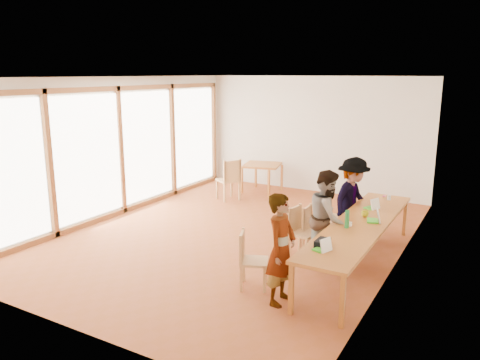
% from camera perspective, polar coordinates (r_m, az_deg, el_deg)
% --- Properties ---
extents(ground, '(8.00, 8.00, 0.00)m').
position_cam_1_polar(ground, '(9.19, -0.36, -6.61)').
color(ground, '#9B4A25').
rests_on(ground, ground).
extents(wall_back, '(6.00, 0.10, 3.00)m').
position_cam_1_polar(wall_back, '(12.38, 8.98, 5.48)').
color(wall_back, beige).
rests_on(wall_back, ground).
extents(wall_front, '(6.00, 0.10, 3.00)m').
position_cam_1_polar(wall_front, '(5.79, -20.67, -3.70)').
color(wall_front, beige).
rests_on(wall_front, ground).
extents(wall_right, '(0.10, 8.00, 3.00)m').
position_cam_1_polar(wall_right, '(7.77, 19.14, 0.53)').
color(wall_right, beige).
rests_on(wall_right, ground).
extents(window_wall, '(0.10, 8.00, 3.00)m').
position_cam_1_polar(window_wall, '(10.58, -14.42, 3.97)').
color(window_wall, white).
rests_on(window_wall, ground).
extents(ceiling, '(6.00, 8.00, 0.04)m').
position_cam_1_polar(ceiling, '(8.66, -0.39, 12.58)').
color(ceiling, white).
rests_on(ceiling, wall_back).
extents(communal_table, '(0.80, 4.00, 0.75)m').
position_cam_1_polar(communal_table, '(7.70, 14.48, -5.42)').
color(communal_table, '#B06927').
rests_on(communal_table, ground).
extents(side_table, '(0.90, 0.90, 0.75)m').
position_cam_1_polar(side_table, '(12.23, 2.72, 1.59)').
color(side_table, '#B06927').
rests_on(side_table, ground).
extents(chair_near, '(0.51, 0.51, 0.45)m').
position_cam_1_polar(chair_near, '(6.86, 0.95, -8.96)').
color(chair_near, tan).
rests_on(chair_near, ground).
extents(chair_mid, '(0.46, 0.46, 0.46)m').
position_cam_1_polar(chair_mid, '(8.06, 7.18, -5.57)').
color(chair_mid, tan).
rests_on(chair_mid, ground).
extents(chair_far, '(0.39, 0.39, 0.44)m').
position_cam_1_polar(chair_far, '(8.21, 8.68, -5.42)').
color(chair_far, tan).
rests_on(chair_far, ground).
extents(chair_empty, '(0.49, 0.49, 0.45)m').
position_cam_1_polar(chair_empty, '(9.09, 10.40, -3.58)').
color(chair_empty, tan).
rests_on(chair_empty, ground).
extents(chair_spare, '(0.65, 0.65, 0.55)m').
position_cam_1_polar(chair_spare, '(11.41, -1.19, 0.56)').
color(chair_spare, tan).
rests_on(chair_spare, ground).
extents(person_near, '(0.37, 0.56, 1.54)m').
position_cam_1_polar(person_near, '(6.35, 5.04, -8.39)').
color(person_near, gray).
rests_on(person_near, ground).
extents(person_mid, '(0.75, 0.88, 1.57)m').
position_cam_1_polar(person_mid, '(7.72, 10.61, -4.54)').
color(person_mid, gray).
rests_on(person_mid, ground).
extents(person_far, '(0.80, 1.14, 1.60)m').
position_cam_1_polar(person_far, '(8.78, 13.56, -2.44)').
color(person_far, gray).
rests_on(person_far, ground).
extents(laptop_near, '(0.25, 0.26, 0.18)m').
position_cam_1_polar(laptop_near, '(6.40, 10.16, -8.07)').
color(laptop_near, '#44D525').
rests_on(laptop_near, communal_table).
extents(laptop_mid, '(0.27, 0.28, 0.20)m').
position_cam_1_polar(laptop_mid, '(7.80, 16.20, -4.50)').
color(laptop_mid, '#44D525').
rests_on(laptop_mid, communal_table).
extents(laptop_far, '(0.27, 0.28, 0.19)m').
position_cam_1_polar(laptop_far, '(8.51, 15.93, -3.06)').
color(laptop_far, '#44D525').
rests_on(laptop_far, communal_table).
extents(yellow_mug, '(0.14, 0.14, 0.10)m').
position_cam_1_polar(yellow_mug, '(8.01, 14.98, -4.02)').
color(yellow_mug, gold).
rests_on(yellow_mug, communal_table).
extents(green_bottle, '(0.07, 0.07, 0.28)m').
position_cam_1_polar(green_bottle, '(7.35, 12.92, -4.68)').
color(green_bottle, '#217B37').
rests_on(green_bottle, communal_table).
extents(clear_glass, '(0.07, 0.07, 0.09)m').
position_cam_1_polar(clear_glass, '(9.18, 17.71, -2.06)').
color(clear_glass, silver).
rests_on(clear_glass, communal_table).
extents(condiment_cup, '(0.08, 0.08, 0.06)m').
position_cam_1_polar(condiment_cup, '(7.49, 13.19, -5.25)').
color(condiment_cup, white).
rests_on(condiment_cup, communal_table).
extents(pink_phone, '(0.05, 0.10, 0.01)m').
position_cam_1_polar(pink_phone, '(9.42, 17.18, -1.88)').
color(pink_phone, '#E2437C').
rests_on(pink_phone, communal_table).
extents(black_pouch, '(0.16, 0.26, 0.09)m').
position_cam_1_polar(black_pouch, '(6.58, 10.02, -7.53)').
color(black_pouch, black).
rests_on(black_pouch, communal_table).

